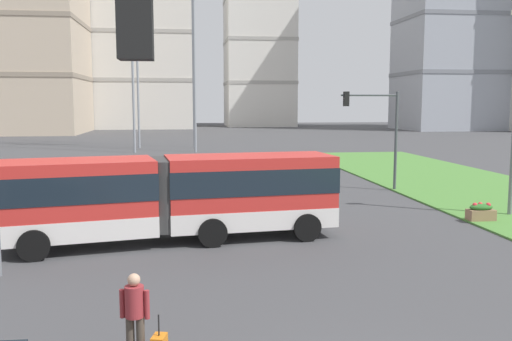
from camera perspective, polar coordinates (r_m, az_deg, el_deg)
The scene contains 6 objects.
articulated_bus at distance 19.85m, azimuth -8.59°, elevation -2.55°, with size 12.06×4.30×3.00m.
car_grey_wagon at distance 31.63m, azimuth -12.53°, elevation -0.76°, with size 4.61×2.51×1.58m.
pedestrian_crossing at distance 11.01m, azimuth -12.34°, elevation -13.97°, with size 0.57×0.36×1.74m.
flower_planter_4 at distance 24.84m, azimuth 22.09°, elevation -3.95°, with size 1.10×0.56×0.74m.
traffic_light_far_right at distance 31.56m, azimuth 12.38°, elevation 4.79°, with size 3.29×0.28×5.52m.
apartment_tower_centre at distance 121.26m, azimuth 0.31°, elevation 14.95°, with size 14.29×14.22×43.53m.
Camera 1 is at (-3.22, -7.67, 4.90)m, focal length 38.96 mm.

